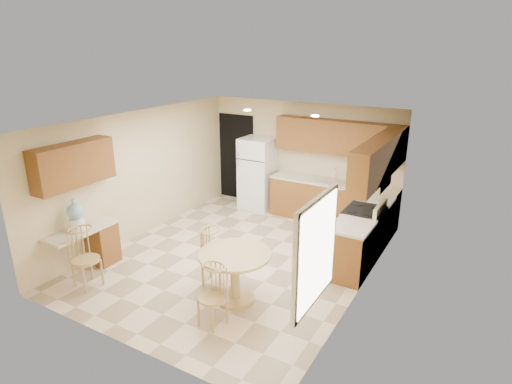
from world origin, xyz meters
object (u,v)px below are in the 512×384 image
Objects in this scene: dining_table at (235,270)px; chair_table_b at (208,293)px; chair_table_a at (211,254)px; chair_desk at (80,255)px; stove at (362,233)px; water_crock at (76,216)px; refrigerator at (258,174)px.

chair_table_b is at bearing -86.10° from dining_table.
chair_table_a is at bearing -45.96° from chair_table_b.
chair_desk is (-2.26, -0.92, 0.08)m from dining_table.
stove is at bearing 129.21° from chair_table_a.
water_crock is (-2.76, 0.16, 0.48)m from chair_table_b.
stove is 4.93m from water_crock.
chair_desk is at bearing 14.85° from chair_table_b.
dining_table is at bearing 120.54° from chair_desk.
chair_table_b is at bearing -3.39° from water_crock.
water_crock is (-2.16, -0.73, 0.45)m from chair_table_a.
chair_desk is (-0.60, -4.51, -0.24)m from refrigerator.
chair_table_a is at bearing 163.76° from dining_table.
refrigerator is 4.65m from chair_table_b.
chair_table_a is at bearing -128.68° from stove.
chair_table_a is (-0.55, 0.16, 0.05)m from dining_table.
water_crock is at bearing 6.80° from chair_table_b.
stove is 2.83m from chair_table_a.
chair_desk is at bearing -69.77° from chair_table_a.
chair_table_a is at bearing -72.04° from refrigerator.
refrigerator is 3.96m from dining_table.
chair_table_b is (-1.16, -3.10, 0.07)m from stove.
chair_table_b is 1.59× the size of water_crock.
refrigerator is at bearing 114.85° from dining_table.
chair_table_a reaches higher than chair_table_b.
chair_table_a reaches higher than dining_table.
chair_table_b is 2.32m from chair_desk.
refrigerator is 3.02× the size of water_crock.
chair_table_a is 0.96× the size of chair_desk.
dining_table is at bearing -65.15° from refrigerator.
chair_desk is at bearing -157.79° from dining_table.
water_crock reaches higher than chair_table_b.
refrigerator reaches higher than chair_table_b.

